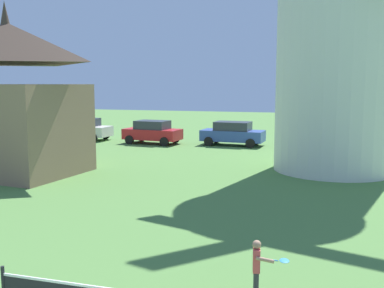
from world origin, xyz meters
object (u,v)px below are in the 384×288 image
parked_car_red (152,132)px  chapel (9,101)px  parked_car_cream (82,129)px  player_far (258,265)px  parked_car_blue (233,133)px

parked_car_red → chapel: (-2.45, -11.08, 2.47)m
parked_car_cream → chapel: (3.22, -11.65, 2.47)m
player_far → parked_car_cream: parked_car_cream is taller
player_far → chapel: size_ratio=0.15×
parked_car_red → chapel: 11.62m
parked_car_cream → chapel: 12.34m
parked_car_cream → chapel: bearing=-74.5°
chapel → player_far: bearing=-35.4°
parked_car_cream → chapel: size_ratio=0.56×
parked_car_red → parked_car_blue: size_ratio=0.95×
player_far → parked_car_red: 22.25m
player_far → parked_car_red: parked_car_red is taller
parked_car_cream → parked_car_blue: bearing=0.7°
parked_car_red → parked_car_blue: same height
parked_car_red → chapel: chapel is taller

